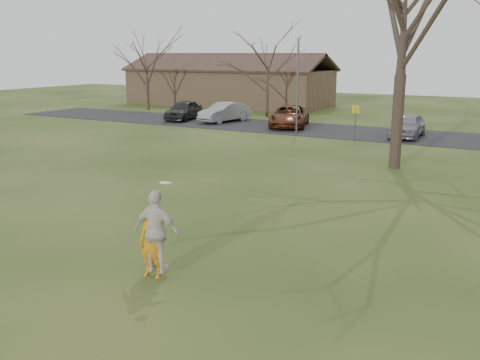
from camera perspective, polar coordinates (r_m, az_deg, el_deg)
name	(u,v)px	position (r m, az deg, el deg)	size (l,w,h in m)	color
ground	(158,277)	(12.75, -8.83, -10.26)	(120.00, 120.00, 0.00)	#1E380F
parking_strip	(399,135)	(35.31, 16.70, 4.60)	(62.00, 6.50, 0.04)	black
player_defender	(152,242)	(12.49, -9.45, -6.57)	(0.62, 0.41, 1.71)	orange
car_0	(184,110)	(42.07, -6.07, 7.49)	(1.78, 4.43, 1.51)	#242427
car_1	(224,112)	(40.55, -1.68, 7.30)	(1.55, 4.43, 1.46)	gray
car_2	(289,116)	(37.98, 5.32, 6.84)	(2.45, 5.30, 1.47)	#5B2A15
car_4	(407,125)	(34.58, 17.52, 5.63)	(1.73, 4.31, 1.47)	gray
catching_play	(157,232)	(12.32, -8.92, -5.50)	(1.19, 0.61, 2.17)	beige
building	(229,86)	(54.57, -1.23, 10.10)	(20.60, 8.50, 5.14)	#8C6D4C
lamp_post	(298,72)	(34.36, 6.22, 11.48)	(0.34, 0.34, 6.27)	#47474C
sign_yellow	(355,116)	(32.73, 12.28, 6.73)	(0.35, 0.35, 2.08)	#47474C
big_tree	(405,8)	(24.82, 17.31, 17.26)	(9.00, 9.00, 14.00)	#352821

